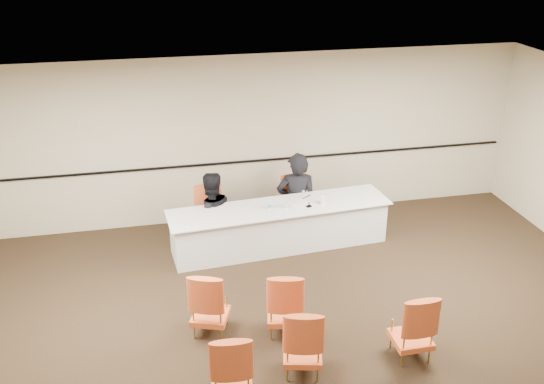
{
  "coord_description": "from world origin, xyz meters",
  "views": [
    {
      "loc": [
        -1.69,
        -5.98,
        5.04
      ],
      "look_at": [
        0.16,
        2.6,
        1.08
      ],
      "focal_mm": 40.0,
      "sensor_mm": 36.0,
      "label": 1
    }
  ],
  "objects_px": {
    "water_bottle": "(270,203)",
    "drinking_glass": "(286,205)",
    "panelist_second_chair": "(211,215)",
    "coffee_cup": "(323,200)",
    "panelist_main": "(297,205)",
    "microphone": "(309,200)",
    "aud_chair_front_left": "(210,301)",
    "aud_chair_front_mid": "(285,302)",
    "panelist_main_chair": "(297,204)",
    "aud_chair_back_right": "(412,324)",
    "panelist_second": "(211,218)",
    "panel_table": "(280,227)",
    "aud_chair_back_mid": "(303,339)",
    "aud_chair_back_left": "(231,365)"
  },
  "relations": [
    {
      "from": "microphone",
      "to": "aud_chair_back_mid",
      "type": "height_order",
      "value": "microphone"
    },
    {
      "from": "panelist_second_chair",
      "to": "panelist_main",
      "type": "bearing_deg",
      "value": 0.0
    },
    {
      "from": "aud_chair_front_left",
      "to": "panelist_main_chair",
      "type": "bearing_deg",
      "value": 75.34
    },
    {
      "from": "panelist_second",
      "to": "aud_chair_back_right",
      "type": "relative_size",
      "value": 1.76
    },
    {
      "from": "panelist_main",
      "to": "aud_chair_front_mid",
      "type": "height_order",
      "value": "panelist_main"
    },
    {
      "from": "drinking_glass",
      "to": "aud_chair_front_left",
      "type": "relative_size",
      "value": 0.11
    },
    {
      "from": "aud_chair_back_right",
      "to": "panelist_second_chair",
      "type": "bearing_deg",
      "value": 120.13
    },
    {
      "from": "water_bottle",
      "to": "drinking_glass",
      "type": "xyz_separation_m",
      "value": [
        0.27,
        -0.02,
        -0.05
      ]
    },
    {
      "from": "panelist_second_chair",
      "to": "water_bottle",
      "type": "relative_size",
      "value": 4.57
    },
    {
      "from": "water_bottle",
      "to": "aud_chair_front_mid",
      "type": "bearing_deg",
      "value": -96.8
    },
    {
      "from": "coffee_cup",
      "to": "panel_table",
      "type": "bearing_deg",
      "value": 175.83
    },
    {
      "from": "panel_table",
      "to": "aud_chair_front_left",
      "type": "height_order",
      "value": "aud_chair_front_left"
    },
    {
      "from": "microphone",
      "to": "water_bottle",
      "type": "distance_m",
      "value": 0.65
    },
    {
      "from": "aud_chair_front_left",
      "to": "aud_chair_back_left",
      "type": "xyz_separation_m",
      "value": [
        0.08,
        -1.29,
        0.0
      ]
    },
    {
      "from": "water_bottle",
      "to": "aud_chair_front_mid",
      "type": "height_order",
      "value": "aud_chair_front_mid"
    },
    {
      "from": "panel_table",
      "to": "panelist_main_chair",
      "type": "xyz_separation_m",
      "value": [
        0.44,
        0.59,
        0.11
      ]
    },
    {
      "from": "water_bottle",
      "to": "aud_chair_back_right",
      "type": "bearing_deg",
      "value": -69.12
    },
    {
      "from": "water_bottle",
      "to": "aud_chair_front_left",
      "type": "height_order",
      "value": "aud_chair_front_left"
    },
    {
      "from": "aud_chair_back_right",
      "to": "panelist_main_chair",
      "type": "bearing_deg",
      "value": 98.22
    },
    {
      "from": "panelist_second_chair",
      "to": "aud_chair_back_right",
      "type": "height_order",
      "value": "same"
    },
    {
      "from": "panel_table",
      "to": "microphone",
      "type": "height_order",
      "value": "microphone"
    },
    {
      "from": "water_bottle",
      "to": "aud_chair_back_right",
      "type": "xyz_separation_m",
      "value": [
        1.16,
        -3.05,
        -0.37
      ]
    },
    {
      "from": "panelist_second",
      "to": "drinking_glass",
      "type": "height_order",
      "value": "panelist_second"
    },
    {
      "from": "panelist_main",
      "to": "aud_chair_front_left",
      "type": "bearing_deg",
      "value": 66.46
    },
    {
      "from": "panel_table",
      "to": "coffee_cup",
      "type": "bearing_deg",
      "value": -8.82
    },
    {
      "from": "panel_table",
      "to": "panelist_second_chair",
      "type": "relative_size",
      "value": 3.88
    },
    {
      "from": "panel_table",
      "to": "panelist_second",
      "type": "xyz_separation_m",
      "value": [
        -1.09,
        0.46,
        0.04
      ]
    },
    {
      "from": "coffee_cup",
      "to": "aud_chair_back_right",
      "type": "relative_size",
      "value": 0.15
    },
    {
      "from": "panelist_main",
      "to": "microphone",
      "type": "relative_size",
      "value": 7.69
    },
    {
      "from": "water_bottle",
      "to": "aud_chair_back_left",
      "type": "distance_m",
      "value": 3.53
    },
    {
      "from": "panelist_second_chair",
      "to": "drinking_glass",
      "type": "height_order",
      "value": "panelist_second_chair"
    },
    {
      "from": "panelist_main_chair",
      "to": "water_bottle",
      "type": "bearing_deg",
      "value": -139.19
    },
    {
      "from": "panelist_main",
      "to": "panelist_second_chair",
      "type": "bearing_deg",
      "value": 15.93
    },
    {
      "from": "coffee_cup",
      "to": "aud_chair_front_left",
      "type": "relative_size",
      "value": 0.15
    },
    {
      "from": "panelist_second_chair",
      "to": "aud_chair_front_mid",
      "type": "bearing_deg",
      "value": -81.4
    },
    {
      "from": "panelist_main_chair",
      "to": "water_bottle",
      "type": "relative_size",
      "value": 4.57
    },
    {
      "from": "panelist_main_chair",
      "to": "drinking_glass",
      "type": "xyz_separation_m",
      "value": [
        -0.35,
        -0.65,
        0.31
      ]
    },
    {
      "from": "panelist_second_chair",
      "to": "coffee_cup",
      "type": "height_order",
      "value": "panelist_second_chair"
    },
    {
      "from": "aud_chair_front_left",
      "to": "panelist_second",
      "type": "bearing_deg",
      "value": 103.02
    },
    {
      "from": "aud_chair_back_right",
      "to": "drinking_glass",
      "type": "bearing_deg",
      "value": 106.2
    },
    {
      "from": "panel_table",
      "to": "aud_chair_back_mid",
      "type": "xyz_separation_m",
      "value": [
        -0.42,
        -3.09,
        0.11
      ]
    },
    {
      "from": "microphone",
      "to": "coffee_cup",
      "type": "height_order",
      "value": "microphone"
    },
    {
      "from": "panelist_second_chair",
      "to": "coffee_cup",
      "type": "xyz_separation_m",
      "value": [
        1.81,
        -0.52,
        0.33
      ]
    },
    {
      "from": "microphone",
      "to": "aud_chair_back_left",
      "type": "height_order",
      "value": "microphone"
    },
    {
      "from": "panelist_second_chair",
      "to": "aud_chair_front_left",
      "type": "xyz_separation_m",
      "value": [
        -0.32,
        -2.54,
        0.0
      ]
    },
    {
      "from": "panelist_second_chair",
      "to": "aud_chair_front_mid",
      "type": "distance_m",
      "value": 2.82
    },
    {
      "from": "panelist_second",
      "to": "coffee_cup",
      "type": "bearing_deg",
      "value": 153.0
    },
    {
      "from": "drinking_glass",
      "to": "aud_chair_front_mid",
      "type": "distance_m",
      "value": 2.31
    },
    {
      "from": "panelist_second_chair",
      "to": "coffee_cup",
      "type": "relative_size",
      "value": 6.83
    },
    {
      "from": "water_bottle",
      "to": "drinking_glass",
      "type": "distance_m",
      "value": 0.28
    }
  ]
}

